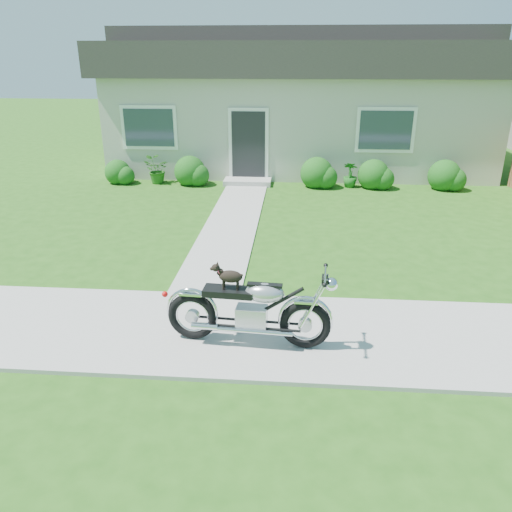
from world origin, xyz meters
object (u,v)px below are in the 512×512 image
at_px(house, 300,101).
at_px(potted_plant_right, 350,175).
at_px(potted_plant_left, 156,170).
at_px(motorcycle_with_dog, 251,310).

relative_size(house, potted_plant_right, 17.09).
distance_m(house, potted_plant_left, 5.76).
height_order(potted_plant_left, motorcycle_with_dog, motorcycle_with_dog).
relative_size(house, motorcycle_with_dog, 5.66).
distance_m(potted_plant_right, motorcycle_with_dog, 9.15).
xyz_separation_m(potted_plant_left, motorcycle_with_dog, (3.68, -8.90, 0.13)).
height_order(potted_plant_left, potted_plant_right, potted_plant_left).
bearing_deg(house, potted_plant_left, -141.13).
bearing_deg(potted_plant_left, motorcycle_with_dog, -67.51).
height_order(house, motorcycle_with_dog, house).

